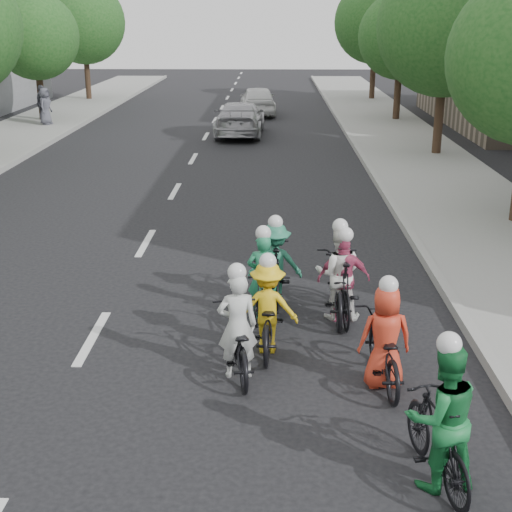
{
  "coord_description": "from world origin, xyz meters",
  "views": [
    {
      "loc": [
        2.86,
        -10.28,
        4.88
      ],
      "look_at": [
        2.59,
        1.19,
        1.0
      ],
      "focal_mm": 50.0,
      "sensor_mm": 36.0,
      "label": 1
    }
  ],
  "objects_px": {
    "follow_car_trail": "(258,100)",
    "cyclist_4": "(384,346)",
    "cyclist_5": "(263,285)",
    "spectator_1": "(42,104)",
    "cyclist_2": "(268,314)",
    "cyclist_1": "(440,427)",
    "cyclist_6": "(338,282)",
    "cyclist_7": "(275,268)",
    "follow_car_lead": "(240,119)",
    "cyclist_0": "(238,338)",
    "spectator_2": "(45,106)",
    "cyclist_3": "(343,284)"
  },
  "relations": [
    {
      "from": "cyclist_7",
      "to": "spectator_2",
      "type": "xyz_separation_m",
      "value": [
        -10.41,
        20.73,
        0.33
      ]
    },
    {
      "from": "cyclist_7",
      "to": "spectator_1",
      "type": "distance_m",
      "value": 23.93
    },
    {
      "from": "cyclist_5",
      "to": "spectator_1",
      "type": "bearing_deg",
      "value": -55.39
    },
    {
      "from": "cyclist_3",
      "to": "spectator_2",
      "type": "bearing_deg",
      "value": -63.39
    },
    {
      "from": "cyclist_4",
      "to": "cyclist_6",
      "type": "relative_size",
      "value": 0.95
    },
    {
      "from": "cyclist_3",
      "to": "cyclist_6",
      "type": "distance_m",
      "value": 0.13
    },
    {
      "from": "cyclist_0",
      "to": "cyclist_5",
      "type": "relative_size",
      "value": 1.14
    },
    {
      "from": "cyclist_7",
      "to": "spectator_1",
      "type": "height_order",
      "value": "spectator_1"
    },
    {
      "from": "cyclist_5",
      "to": "spectator_1",
      "type": "distance_m",
      "value": 24.43
    },
    {
      "from": "cyclist_0",
      "to": "follow_car_lead",
      "type": "xyz_separation_m",
      "value": [
        -0.94,
        21.4,
        0.16
      ]
    },
    {
      "from": "cyclist_7",
      "to": "follow_car_lead",
      "type": "height_order",
      "value": "cyclist_7"
    },
    {
      "from": "cyclist_1",
      "to": "follow_car_lead",
      "type": "distance_m",
      "value": 24.09
    },
    {
      "from": "cyclist_3",
      "to": "follow_car_trail",
      "type": "distance_m",
      "value": 26.23
    },
    {
      "from": "follow_car_lead",
      "to": "cyclist_5",
      "type": "bearing_deg",
      "value": 95.25
    },
    {
      "from": "cyclist_5",
      "to": "follow_car_lead",
      "type": "xyz_separation_m",
      "value": [
        -1.27,
        19.37,
        0.14
      ]
    },
    {
      "from": "cyclist_0",
      "to": "cyclist_2",
      "type": "height_order",
      "value": "cyclist_0"
    },
    {
      "from": "cyclist_5",
      "to": "follow_car_lead",
      "type": "distance_m",
      "value": 19.41
    },
    {
      "from": "cyclist_0",
      "to": "cyclist_3",
      "type": "height_order",
      "value": "cyclist_0"
    },
    {
      "from": "cyclist_2",
      "to": "cyclist_1",
      "type": "bearing_deg",
      "value": 121.85
    },
    {
      "from": "cyclist_5",
      "to": "cyclist_7",
      "type": "bearing_deg",
      "value": -97.97
    },
    {
      "from": "cyclist_5",
      "to": "cyclist_3",
      "type": "bearing_deg",
      "value": -172.65
    },
    {
      "from": "cyclist_1",
      "to": "spectator_2",
      "type": "bearing_deg",
      "value": -75.64
    },
    {
      "from": "cyclist_4",
      "to": "follow_car_lead",
      "type": "height_order",
      "value": "cyclist_4"
    },
    {
      "from": "follow_car_trail",
      "to": "cyclist_4",
      "type": "bearing_deg",
      "value": 90.48
    },
    {
      "from": "cyclist_1",
      "to": "cyclist_7",
      "type": "relative_size",
      "value": 0.99
    },
    {
      "from": "cyclist_2",
      "to": "cyclist_3",
      "type": "distance_m",
      "value": 1.73
    },
    {
      "from": "cyclist_1",
      "to": "cyclist_5",
      "type": "bearing_deg",
      "value": -77.29
    },
    {
      "from": "cyclist_4",
      "to": "cyclist_2",
      "type": "bearing_deg",
      "value": -36.62
    },
    {
      "from": "follow_car_lead",
      "to": "follow_car_trail",
      "type": "relative_size",
      "value": 1.13
    },
    {
      "from": "follow_car_trail",
      "to": "spectator_1",
      "type": "height_order",
      "value": "spectator_1"
    },
    {
      "from": "cyclist_1",
      "to": "cyclist_6",
      "type": "relative_size",
      "value": 0.92
    },
    {
      "from": "cyclist_7",
      "to": "follow_car_trail",
      "type": "relative_size",
      "value": 0.43
    },
    {
      "from": "cyclist_3",
      "to": "cyclist_4",
      "type": "xyz_separation_m",
      "value": [
        0.36,
        -2.24,
        -0.05
      ]
    },
    {
      "from": "spectator_1",
      "to": "cyclist_0",
      "type": "bearing_deg",
      "value": -154.16
    },
    {
      "from": "cyclist_1",
      "to": "spectator_1",
      "type": "relative_size",
      "value": 1.07
    },
    {
      "from": "cyclist_1",
      "to": "spectator_2",
      "type": "relative_size",
      "value": 1.11
    },
    {
      "from": "cyclist_2",
      "to": "cyclist_5",
      "type": "distance_m",
      "value": 1.24
    },
    {
      "from": "cyclist_5",
      "to": "cyclist_0",
      "type": "bearing_deg",
      "value": 89.73
    },
    {
      "from": "cyclist_1",
      "to": "cyclist_6",
      "type": "height_order",
      "value": "cyclist_1"
    },
    {
      "from": "cyclist_2",
      "to": "follow_car_lead",
      "type": "relative_size",
      "value": 0.39
    },
    {
      "from": "cyclist_6",
      "to": "spectator_1",
      "type": "height_order",
      "value": "spectator_1"
    },
    {
      "from": "follow_car_lead",
      "to": "cyclist_0",
      "type": "bearing_deg",
      "value": 94.01
    },
    {
      "from": "cyclist_3",
      "to": "spectator_2",
      "type": "relative_size",
      "value": 1.11
    },
    {
      "from": "cyclist_1",
      "to": "cyclist_6",
      "type": "xyz_separation_m",
      "value": [
        -0.71,
        4.57,
        -0.07
      ]
    },
    {
      "from": "cyclist_1",
      "to": "cyclist_7",
      "type": "height_order",
      "value": "cyclist_1"
    },
    {
      "from": "follow_car_trail",
      "to": "cyclist_1",
      "type": "bearing_deg",
      "value": 90.64
    },
    {
      "from": "spectator_2",
      "to": "follow_car_trail",
      "type": "bearing_deg",
      "value": -54.86
    },
    {
      "from": "cyclist_7",
      "to": "follow_car_trail",
      "type": "xyz_separation_m",
      "value": [
        -0.86,
        25.46,
        0.1
      ]
    },
    {
      "from": "cyclist_5",
      "to": "cyclist_6",
      "type": "xyz_separation_m",
      "value": [
        1.26,
        0.06,
        0.05
      ]
    },
    {
      "from": "cyclist_1",
      "to": "cyclist_3",
      "type": "height_order",
      "value": "cyclist_1"
    }
  ]
}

